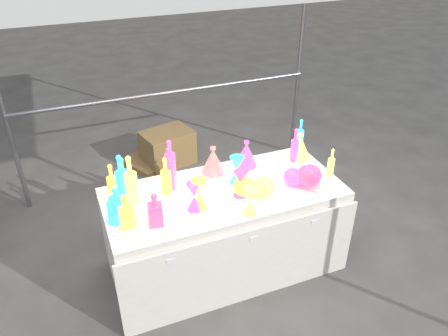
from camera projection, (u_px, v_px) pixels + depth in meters
name	position (u px, v px, depth m)	size (l,w,h in m)	color
ground	(224.00, 264.00, 3.68)	(80.00, 80.00, 0.00)	slate
display_table	(224.00, 230.00, 3.48)	(1.84, 0.83, 0.75)	white
cardboard_box_closed	(168.00, 147.00, 5.03)	(0.55, 0.40, 0.40)	olive
cardboard_box_flat	(157.00, 157.00, 5.17)	(0.72, 0.51, 0.06)	olive
bottle_0	(112.00, 182.00, 3.13)	(0.08, 0.08, 0.29)	red
bottle_1	(121.00, 178.00, 3.10)	(0.09, 0.09, 0.38)	green
bottle_2	(169.00, 169.00, 3.23)	(0.08, 0.08, 0.35)	#E64718
bottle_3	(170.00, 159.00, 3.39)	(0.08, 0.08, 0.32)	#1B5CA0
bottle_4	(131.00, 180.00, 3.07)	(0.09, 0.09, 0.38)	#13617B
bottle_6	(166.00, 175.00, 3.20)	(0.08, 0.08, 0.30)	red
bottle_7	(123.00, 175.00, 3.21)	(0.07, 0.07, 0.29)	green
decanter_0	(126.00, 211.00, 2.87)	(0.10, 0.10, 0.25)	red
decanter_1	(155.00, 209.00, 2.89)	(0.10, 0.10, 0.25)	#E64718
decanter_2	(117.00, 205.00, 2.91)	(0.11, 0.11, 0.27)	green
hourglass_0	(240.00, 184.00, 3.19)	(0.10, 0.10, 0.21)	#E64718
hourglass_1	(194.00, 197.00, 3.04)	(0.11, 0.11, 0.22)	#1B5CA0
hourglass_2	(251.00, 201.00, 3.00)	(0.11, 0.11, 0.21)	#13617B
hourglass_4	(199.00, 194.00, 3.06)	(0.12, 0.12, 0.23)	red
hourglass_5	(237.00, 170.00, 3.33)	(0.11, 0.11, 0.23)	green
globe_0	(244.00, 187.00, 3.22)	(0.16, 0.16, 0.13)	red
globe_1	(264.00, 187.00, 3.21)	(0.17, 0.17, 0.14)	#13617B
globe_2	(309.00, 177.00, 3.32)	(0.19, 0.19, 0.15)	#E64718
globe_3	(293.00, 178.00, 3.34)	(0.15, 0.15, 0.12)	#1B5CA0
lampshade_1	(213.00, 160.00, 3.46)	(0.19, 0.19, 0.23)	gold
lampshade_2	(246.00, 153.00, 3.56)	(0.19, 0.19, 0.22)	#1B5CA0
lampshade_3	(300.00, 146.00, 3.67)	(0.19, 0.19, 0.23)	#13617B
bottle_8	(300.00, 134.00, 3.78)	(0.06, 0.06, 0.29)	green
bottle_10	(295.00, 145.00, 3.60)	(0.07, 0.07, 0.30)	#1B5CA0
bottle_11	(331.00, 163.00, 3.41)	(0.05, 0.05, 0.24)	#13617B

